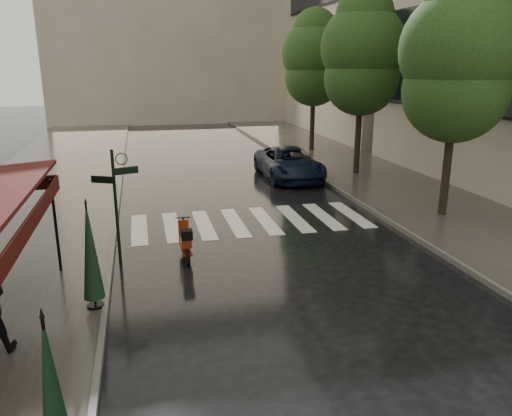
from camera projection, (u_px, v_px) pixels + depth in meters
name	position (u px, v px, depth m)	size (l,w,h in m)	color
ground	(175.00, 314.00, 10.63)	(120.00, 120.00, 0.00)	black
sidewalk_near	(45.00, 190.00, 20.86)	(6.00, 60.00, 0.12)	#38332D
sidewalk_far	(370.00, 173.00, 24.08)	(5.50, 60.00, 0.12)	#38332D
curb_near	(120.00, 186.00, 21.52)	(0.12, 60.00, 0.16)	#595651
curb_far	(315.00, 176.00, 23.47)	(0.12, 60.00, 0.16)	#595651
crosswalk	(250.00, 221.00, 16.89)	(7.85, 3.20, 0.01)	silver
signpost	(116.00, 199.00, 12.67)	(1.17, 0.29, 3.10)	black
haussmann_far	(372.00, 5.00, 36.00)	(8.00, 16.00, 18.50)	gray
backdrop_building	(172.00, 7.00, 44.07)	(22.00, 6.00, 20.00)	gray
tree_near	(459.00, 58.00, 15.94)	(3.80, 3.80, 7.99)	black
tree_mid	(363.00, 54.00, 22.39)	(3.80, 3.80, 8.34)	black
tree_far	(314.00, 58.00, 29.02)	(3.80, 3.80, 8.16)	black
scooter	(186.00, 242.00, 13.54)	(0.41, 1.55, 1.02)	black
parked_car	(289.00, 163.00, 23.15)	(2.37, 5.13, 1.43)	black
parasol_front	(53.00, 402.00, 5.66)	(0.44, 0.44, 2.44)	black
parasol_back	(90.00, 251.00, 10.35)	(0.44, 0.44, 2.35)	black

